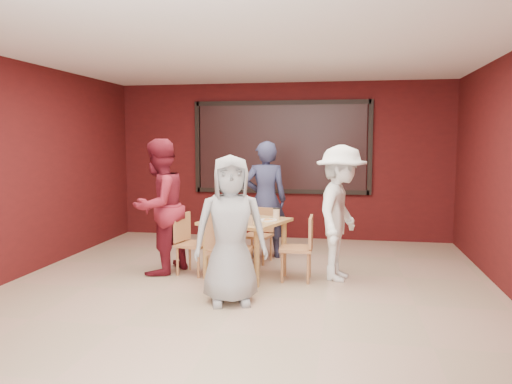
% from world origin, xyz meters
% --- Properties ---
extents(floor, '(7.00, 7.00, 0.00)m').
position_xyz_m(floor, '(0.00, 0.00, 0.00)').
color(floor, tan).
rests_on(floor, ground).
extents(window_blinds, '(3.00, 0.02, 1.50)m').
position_xyz_m(window_blinds, '(0.00, 3.45, 1.65)').
color(window_blinds, black).
extents(dining_table, '(1.20, 1.20, 0.90)m').
position_xyz_m(dining_table, '(-0.13, 0.84, 0.65)').
color(dining_table, tan).
rests_on(dining_table, floor).
extents(chair_front, '(0.50, 0.50, 0.97)m').
position_xyz_m(chair_front, '(-0.19, 0.13, 0.55)').
color(chair_front, '#A86A41').
rests_on(chair_front, floor).
extents(chair_back, '(0.45, 0.45, 0.79)m').
position_xyz_m(chair_back, '(-0.09, 1.66, 0.45)').
color(chair_back, '#A86A41').
rests_on(chair_back, floor).
extents(chair_left, '(0.47, 0.47, 0.81)m').
position_xyz_m(chair_left, '(-0.89, 0.82, 0.46)').
color(chair_left, '#A86A41').
rests_on(chair_left, floor).
extents(chair_right, '(0.40, 0.40, 0.83)m').
position_xyz_m(chair_right, '(0.62, 0.75, 0.47)').
color(chair_right, '#A86A41').
rests_on(chair_right, floor).
extents(diner_front, '(0.91, 0.73, 1.63)m').
position_xyz_m(diner_front, '(-0.07, -0.26, 0.81)').
color(diner_front, '#A0A0A0').
rests_on(diner_front, floor).
extents(diner_back, '(0.71, 0.53, 1.77)m').
position_xyz_m(diner_back, '(-0.04, 1.94, 0.88)').
color(diner_back, '#2B2E4D').
rests_on(diner_back, floor).
extents(diner_left, '(0.93, 1.05, 1.80)m').
position_xyz_m(diner_left, '(-1.29, 0.78, 0.90)').
color(diner_left, maroon).
rests_on(diner_left, floor).
extents(diner_right, '(0.86, 1.22, 1.72)m').
position_xyz_m(diner_right, '(1.09, 0.90, 0.86)').
color(diner_right, white).
rests_on(diner_right, floor).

